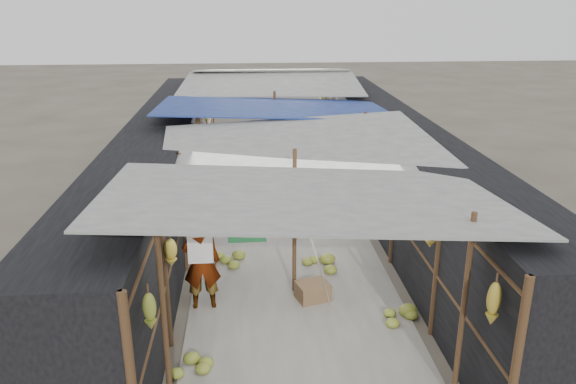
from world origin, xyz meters
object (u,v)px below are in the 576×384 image
object	(u,v)px
black_basin	(319,194)
shopper_blue	(247,161)
crate_near	(294,227)
vendor_seated	(345,185)
vendor_elderly	(201,262)

from	to	relation	value
black_basin	shopper_blue	xyz separation A→B (m)	(-1.84, 1.10, 0.63)
crate_near	vendor_seated	xyz separation A→B (m)	(1.47, 1.95, 0.28)
vendor_elderly	shopper_blue	bearing A→B (deg)	-101.59
shopper_blue	vendor_seated	bearing A→B (deg)	-24.01
vendor_elderly	vendor_seated	bearing A→B (deg)	-127.55
black_basin	shopper_blue	distance (m)	2.23
black_basin	shopper_blue	world-z (taller)	shopper_blue
vendor_elderly	vendor_seated	distance (m)	6.01
crate_near	black_basin	distance (m)	2.37
shopper_blue	vendor_seated	world-z (taller)	shopper_blue
crate_near	vendor_elderly	size ratio (longest dim) A/B	0.26
crate_near	black_basin	size ratio (longest dim) A/B	0.71
shopper_blue	vendor_seated	xyz separation A→B (m)	(2.47, -1.36, -0.31)
crate_near	shopper_blue	xyz separation A→B (m)	(-1.01, 3.31, 0.59)
shopper_blue	vendor_seated	distance (m)	2.84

